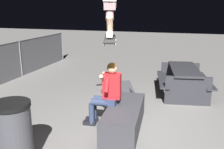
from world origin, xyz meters
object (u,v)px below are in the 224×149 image
at_px(kicker_ramp, 120,96).
at_px(skateboard, 110,40).
at_px(skater_airborne, 110,0).
at_px(ledge_box_main, 124,118).
at_px(trash_bin, 13,135).
at_px(person_sitting_on_ledge, 107,91).
at_px(picnic_table_back, 184,77).

bearing_deg(kicker_ramp, skateboard, -170.58).
bearing_deg(skater_airborne, ledge_box_main, -75.95).
bearing_deg(trash_bin, person_sitting_on_ledge, -27.58).
xyz_separation_m(skateboard, skater_airborne, (0.05, 0.02, 0.69)).
distance_m(ledge_box_main, kicker_ramp, 1.73).
height_order(person_sitting_on_ledge, skater_airborne, skater_airborne).
height_order(kicker_ramp, picnic_table_back, picnic_table_back).
bearing_deg(person_sitting_on_ledge, trash_bin, 152.42).
relative_size(person_sitting_on_ledge, picnic_table_back, 0.68).
bearing_deg(kicker_ramp, ledge_box_main, -161.69).
height_order(person_sitting_on_ledge, skateboard, skateboard).
height_order(picnic_table_back, trash_bin, trash_bin).
bearing_deg(ledge_box_main, skateboard, 115.80).
distance_m(person_sitting_on_ledge, trash_bin, 1.94).
bearing_deg(ledge_box_main, kicker_ramp, 18.31).
relative_size(ledge_box_main, trash_bin, 1.70).
relative_size(person_sitting_on_ledge, skateboard, 1.25).
relative_size(kicker_ramp, picnic_table_back, 0.70).
height_order(skater_airborne, kicker_ramp, skater_airborne).
distance_m(ledge_box_main, person_sitting_on_ledge, 0.62).
xyz_separation_m(skater_airborne, kicker_ramp, (1.71, 0.28, -2.38)).
distance_m(person_sitting_on_ledge, skateboard, 1.07).
bearing_deg(picnic_table_back, trash_bin, 150.52).
height_order(kicker_ramp, trash_bin, trash_bin).
distance_m(skater_airborne, picnic_table_back, 3.42).
distance_m(skater_airborne, trash_bin, 2.69).
bearing_deg(ledge_box_main, person_sitting_on_ledge, 80.03).
xyz_separation_m(ledge_box_main, picnic_table_back, (2.42, -1.03, 0.27)).
relative_size(person_sitting_on_ledge, trash_bin, 1.29).
bearing_deg(ledge_box_main, trash_bin, 142.29).
relative_size(ledge_box_main, skateboard, 1.65).
bearing_deg(person_sitting_on_ledge, kicker_ramp, 6.01).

